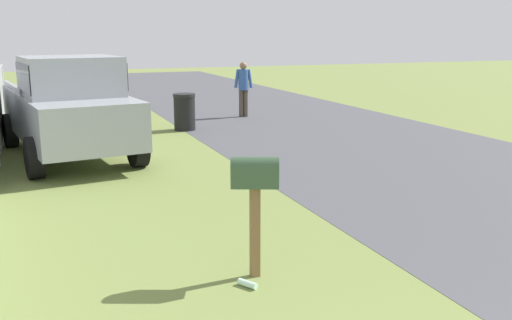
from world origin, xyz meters
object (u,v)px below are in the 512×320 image
pickup_truck (68,105)px  trash_bin (185,112)px  pedestrian (243,85)px  mailbox (255,182)px

pickup_truck → trash_bin: pickup_truck is taller
pedestrian → pickup_truck: bearing=144.5°
mailbox → pedestrian: size_ratio=0.78×
pickup_truck → pedestrian: 6.79m
pickup_truck → pedestrian: size_ratio=3.12×
mailbox → pickup_truck: size_ratio=0.25×
mailbox → trash_bin: mailbox is taller
trash_bin → pedestrian: size_ratio=0.58×
pickup_truck → pedestrian: (4.20, -5.34, -0.14)m
trash_bin → pickup_truck: bearing=129.1°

